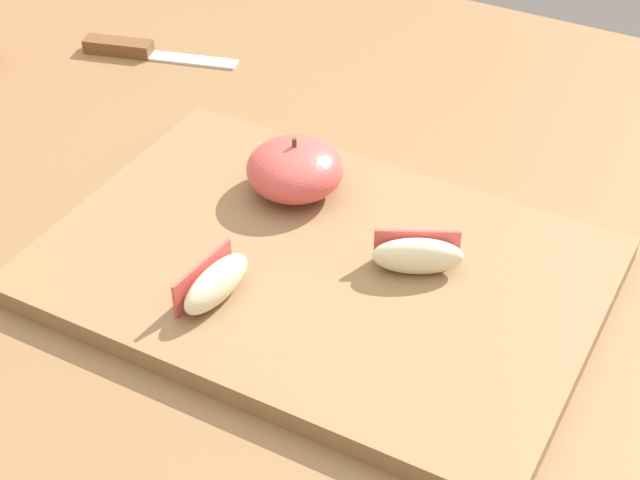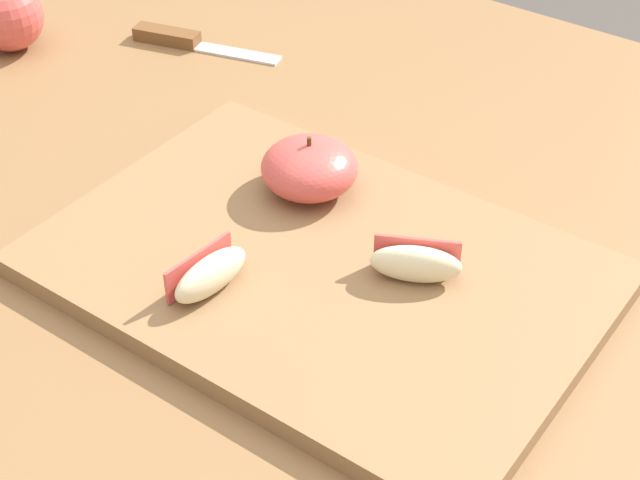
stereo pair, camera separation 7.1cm
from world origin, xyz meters
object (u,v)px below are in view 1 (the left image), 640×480
cutting_board (320,270)px  paring_knife (131,49)px  apple_half_skin_up (295,169)px  apple_wedge_left (417,255)px  apple_wedge_back (215,283)px

cutting_board → paring_knife: size_ratio=2.52×
apple_half_skin_up → apple_wedge_left: (0.13, -0.04, -0.01)m
cutting_board → paring_knife: 0.40m
apple_wedge_back → apple_wedge_left: same height
apple_half_skin_up → apple_wedge_back: (0.02, -0.14, -0.01)m
cutting_board → apple_wedge_back: bearing=-122.2°
paring_knife → apple_half_skin_up: bearing=-28.1°
apple_half_skin_up → apple_wedge_back: 0.14m
apple_wedge_back → paring_knife: 0.41m
cutting_board → apple_wedge_back: 0.09m
apple_wedge_left → paring_knife: bearing=154.5°
apple_wedge_left → paring_knife: size_ratio=0.43×
apple_half_skin_up → paring_knife: size_ratio=0.48×
cutting_board → apple_wedge_left: apple_wedge_left is taller
cutting_board → apple_wedge_left: (0.07, 0.02, 0.02)m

